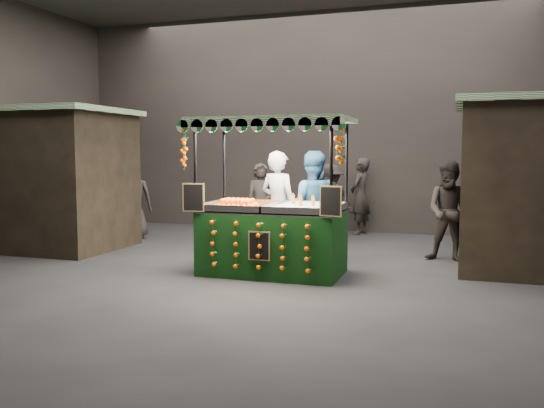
% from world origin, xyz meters
% --- Properties ---
extents(ground, '(12.00, 12.00, 0.00)m').
position_xyz_m(ground, '(0.00, 0.00, 0.00)').
color(ground, black).
rests_on(ground, ground).
extents(market_hall, '(12.10, 10.10, 5.05)m').
position_xyz_m(market_hall, '(0.00, 0.00, 3.38)').
color(market_hall, black).
rests_on(market_hall, ground).
extents(neighbour_stall_left, '(3.00, 2.20, 2.60)m').
position_xyz_m(neighbour_stall_left, '(-4.40, 1.00, 1.31)').
color(neighbour_stall_left, black).
rests_on(neighbour_stall_left, ground).
extents(juice_stall, '(2.37, 1.39, 2.30)m').
position_xyz_m(juice_stall, '(0.39, 0.03, 0.71)').
color(juice_stall, black).
rests_on(juice_stall, ground).
extents(vendor_grey, '(0.77, 0.62, 1.82)m').
position_xyz_m(vendor_grey, '(0.16, 1.04, 0.91)').
color(vendor_grey, gray).
rests_on(vendor_grey, ground).
extents(vendor_blue, '(1.00, 0.85, 1.82)m').
position_xyz_m(vendor_blue, '(0.70, 1.14, 0.91)').
color(vendor_blue, navy).
rests_on(vendor_blue, ground).
extents(shopper_0, '(0.67, 0.53, 1.60)m').
position_xyz_m(shopper_0, '(-0.59, 2.31, 0.80)').
color(shopper_0, '#2B2423').
rests_on(shopper_0, ground).
extents(shopper_1, '(0.90, 0.75, 1.66)m').
position_xyz_m(shopper_1, '(2.85, 1.92, 0.83)').
color(shopper_1, black).
rests_on(shopper_1, ground).
extents(shopper_2, '(0.93, 0.46, 1.53)m').
position_xyz_m(shopper_2, '(0.49, 3.30, 0.76)').
color(shopper_2, '#2E2825').
rests_on(shopper_2, ground).
extents(shopper_3, '(1.15, 1.06, 1.55)m').
position_xyz_m(shopper_3, '(0.39, 3.93, 0.78)').
color(shopper_3, black).
rests_on(shopper_3, ground).
extents(shopper_4, '(0.99, 0.91, 1.69)m').
position_xyz_m(shopper_4, '(-3.50, 2.46, 0.85)').
color(shopper_4, '#2B2623').
rests_on(shopper_4, ground).
extents(shopper_5, '(1.57, 1.64, 1.85)m').
position_xyz_m(shopper_5, '(3.76, 3.69, 0.93)').
color(shopper_5, '#2B2723').
rests_on(shopper_5, ground).
extents(shopper_6, '(0.54, 0.69, 1.68)m').
position_xyz_m(shopper_6, '(0.91, 4.60, 0.84)').
color(shopper_6, black).
rests_on(shopper_6, ground).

